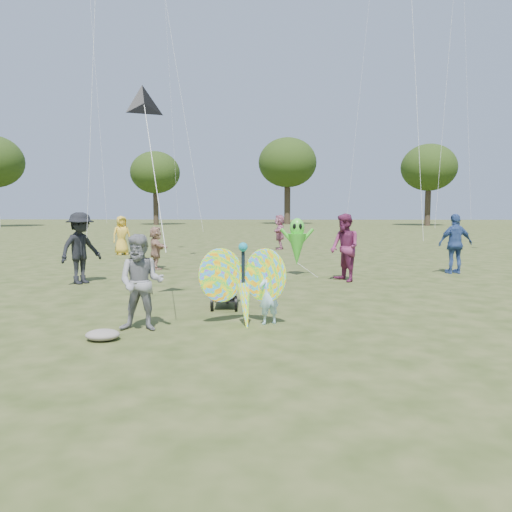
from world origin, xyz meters
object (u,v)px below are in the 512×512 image
(alien_kite, at_px, (297,244))
(crowd_e, at_px, (345,248))
(crowd_d, at_px, (156,248))
(adult_man, at_px, (141,283))
(crowd_j, at_px, (280,232))
(butterfly_kite, at_px, (244,285))
(jogging_stroller, at_px, (226,278))
(crowd_b, at_px, (81,248))
(crowd_g, at_px, (122,235))
(crowd_c, at_px, (455,244))
(child_girl, at_px, (269,296))

(alien_kite, bearing_deg, crowd_e, -42.37)
(crowd_d, distance_m, alien_kite, 4.84)
(adult_man, relative_size, crowd_e, 0.85)
(crowd_j, relative_size, butterfly_kite, 0.98)
(adult_man, relative_size, alien_kite, 0.93)
(crowd_e, xyz_separation_m, jogging_stroller, (-2.97, -3.72, -0.33))
(crowd_j, distance_m, butterfly_kite, 16.16)
(crowd_b, relative_size, crowd_e, 1.02)
(crowd_j, xyz_separation_m, alien_kite, (0.38, -9.68, 0.12))
(crowd_g, xyz_separation_m, butterfly_kite, (6.08, -12.96, -0.14))
(crowd_j, bearing_deg, crowd_d, -25.04)
(crowd_c, bearing_deg, crowd_g, -36.33)
(crowd_c, relative_size, butterfly_kite, 1.07)
(jogging_stroller, bearing_deg, adult_man, -124.73)
(crowd_b, distance_m, jogging_stroller, 5.21)
(crowd_b, xyz_separation_m, crowd_e, (7.16, 0.66, -0.02))
(crowd_d, height_order, crowd_e, crowd_e)
(crowd_c, bearing_deg, adult_man, 33.00)
(crowd_c, bearing_deg, crowd_e, 15.23)
(crowd_e, relative_size, crowd_j, 1.11)
(crowd_e, relative_size, crowd_g, 1.11)
(crowd_d, xyz_separation_m, crowd_j, (4.24, 8.27, 0.14))
(crowd_d, height_order, jogging_stroller, crowd_d)
(child_girl, distance_m, adult_man, 2.20)
(adult_man, xyz_separation_m, crowd_b, (-2.98, 5.07, 0.16))
(crowd_g, bearing_deg, alien_kite, -79.25)
(alien_kite, bearing_deg, crowd_c, 7.38)
(child_girl, distance_m, alien_kite, 6.44)
(crowd_d, relative_size, crowd_g, 0.84)
(crowd_d, bearing_deg, adult_man, 162.00)
(crowd_g, xyz_separation_m, crowd_j, (6.93, 3.17, 0.01))
(crowd_b, bearing_deg, butterfly_kite, -103.86)
(crowd_d, xyz_separation_m, alien_kite, (4.62, -1.41, 0.26))
(crowd_j, bearing_deg, crowd_e, 10.76)
(crowd_b, xyz_separation_m, butterfly_kite, (4.66, -4.64, -0.25))
(crowd_b, height_order, crowd_j, crowd_b)
(crowd_d, relative_size, alien_kite, 0.82)
(crowd_b, height_order, crowd_e, crowd_b)
(crowd_c, xyz_separation_m, crowd_e, (-3.68, -1.80, 0.01))
(child_girl, bearing_deg, crowd_c, -152.29)
(crowd_c, relative_size, alien_kite, 1.07)
(child_girl, bearing_deg, crowd_j, -114.44)
(child_girl, relative_size, crowd_b, 0.53)
(butterfly_kite, distance_m, alien_kite, 6.58)
(crowd_c, xyz_separation_m, crowd_j, (-5.33, 9.04, -0.08))
(child_girl, bearing_deg, crowd_g, -86.13)
(crowd_g, height_order, jogging_stroller, crowd_g)
(crowd_g, distance_m, butterfly_kite, 14.32)
(crowd_b, relative_size, crowd_d, 1.35)
(child_girl, bearing_deg, crowd_e, -134.57)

